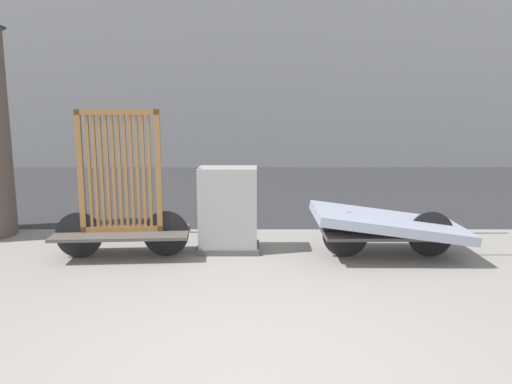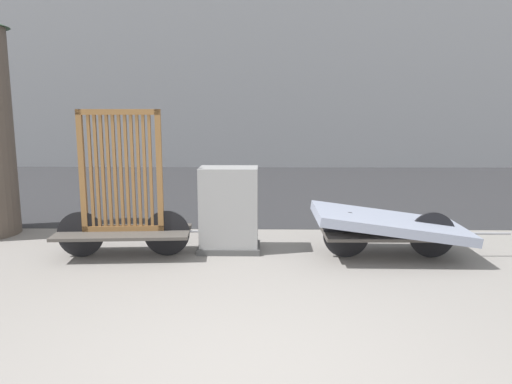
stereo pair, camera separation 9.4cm
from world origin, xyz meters
The scene contains 5 objects.
ground_plane centered at (0.00, 0.00, 0.00)m, with size 60.00×60.00×0.00m, color gray.
road_strip centered at (0.00, 8.36, 0.00)m, with size 56.00×8.03×0.01m.
bike_cart_with_bedframe centered at (-1.71, 2.90, 0.65)m, with size 2.42×0.85×1.89m.
bike_cart_with_mattress centered at (1.72, 2.90, 0.43)m, with size 2.52×1.12×0.65m.
utility_cabinet centered at (-0.37, 3.16, 0.53)m, with size 0.83×0.52×1.13m.
Camera 1 is at (0.01, -3.34, 1.94)m, focal length 35.00 mm.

